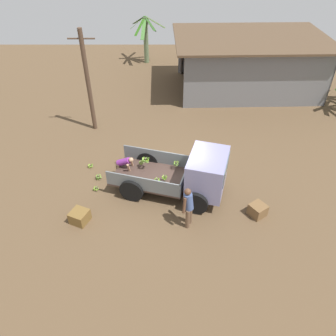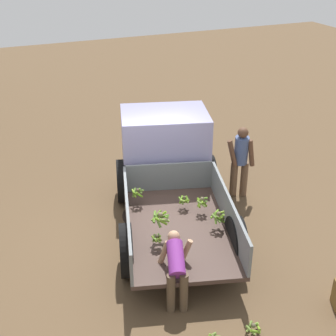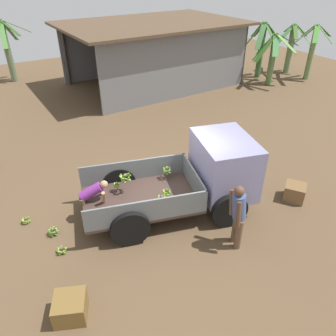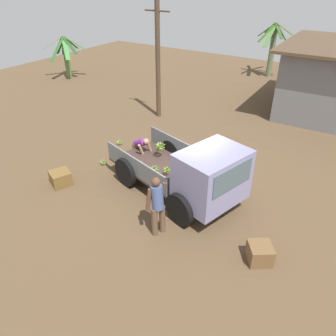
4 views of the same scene
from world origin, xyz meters
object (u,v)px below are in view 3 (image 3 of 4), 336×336
(cargo_truck, at_px, (206,173))
(wooden_crate_0, at_px, (70,308))
(person_foreground_visitor, at_px, (238,214))
(banana_bunch_on_ground_1, at_px, (26,220))
(person_worker_loading, at_px, (91,197))
(banana_bunch_on_ground_0, at_px, (62,250))
(wooden_crate_1, at_px, (294,192))
(banana_bunch_on_ground_2, at_px, (53,231))

(cargo_truck, distance_m, wooden_crate_0, 4.54)
(person_foreground_visitor, distance_m, banana_bunch_on_ground_1, 5.40)
(person_worker_loading, distance_m, wooden_crate_0, 2.89)
(banana_bunch_on_ground_0, xyz_separation_m, wooden_crate_1, (6.27, -1.37, 0.15))
(person_worker_loading, bearing_deg, wooden_crate_1, -5.42)
(person_worker_loading, bearing_deg, banana_bunch_on_ground_2, -157.13)
(banana_bunch_on_ground_1, height_order, banana_bunch_on_ground_2, banana_bunch_on_ground_2)
(banana_bunch_on_ground_0, relative_size, wooden_crate_0, 0.41)
(person_worker_loading, xyz_separation_m, banana_bunch_on_ground_1, (-1.59, 0.70, -0.59))
(cargo_truck, height_order, banana_bunch_on_ground_1, cargo_truck)
(cargo_truck, distance_m, banana_bunch_on_ground_1, 4.85)
(cargo_truck, distance_m, person_worker_loading, 3.04)
(banana_bunch_on_ground_0, bearing_deg, wooden_crate_1, -12.31)
(wooden_crate_1, bearing_deg, wooden_crate_0, -177.14)
(banana_bunch_on_ground_1, relative_size, wooden_crate_1, 0.41)
(banana_bunch_on_ground_2, xyz_separation_m, wooden_crate_1, (6.28, -2.07, 0.12))
(cargo_truck, relative_size, banana_bunch_on_ground_0, 19.59)
(person_worker_loading, distance_m, banana_bunch_on_ground_2, 1.24)
(banana_bunch_on_ground_2, bearing_deg, cargo_truck, -13.18)
(person_foreground_visitor, distance_m, person_worker_loading, 3.70)
(cargo_truck, bearing_deg, wooden_crate_1, -10.26)
(person_foreground_visitor, relative_size, wooden_crate_0, 2.83)
(cargo_truck, height_order, banana_bunch_on_ground_2, cargo_truck)
(person_foreground_visitor, bearing_deg, banana_bunch_on_ground_0, -3.40)
(banana_bunch_on_ground_1, xyz_separation_m, wooden_crate_0, (0.22, -3.21, 0.14))
(person_worker_loading, bearing_deg, banana_bunch_on_ground_0, -125.84)
(cargo_truck, relative_size, person_worker_loading, 4.28)
(wooden_crate_0, relative_size, wooden_crate_1, 1.09)
(cargo_truck, height_order, wooden_crate_1, cargo_truck)
(person_worker_loading, height_order, wooden_crate_1, person_worker_loading)
(banana_bunch_on_ground_0, xyz_separation_m, banana_bunch_on_ground_1, (-0.51, 1.51, 0.00))
(person_foreground_visitor, relative_size, banana_bunch_on_ground_0, 6.96)
(banana_bunch_on_ground_0, distance_m, banana_bunch_on_ground_2, 0.71)
(banana_bunch_on_ground_0, bearing_deg, person_worker_loading, 36.79)
(banana_bunch_on_ground_0, relative_size, banana_bunch_on_ground_2, 0.88)
(person_foreground_visitor, height_order, wooden_crate_0, person_foreground_visitor)
(banana_bunch_on_ground_0, distance_m, wooden_crate_0, 1.72)
(person_worker_loading, relative_size, wooden_crate_0, 1.86)
(banana_bunch_on_ground_2, bearing_deg, person_foreground_visitor, -34.94)
(cargo_truck, xyz_separation_m, banana_bunch_on_ground_0, (-3.93, 0.22, -0.94))
(person_foreground_visitor, height_order, banana_bunch_on_ground_0, person_foreground_visitor)
(cargo_truck, height_order, banana_bunch_on_ground_0, cargo_truck)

